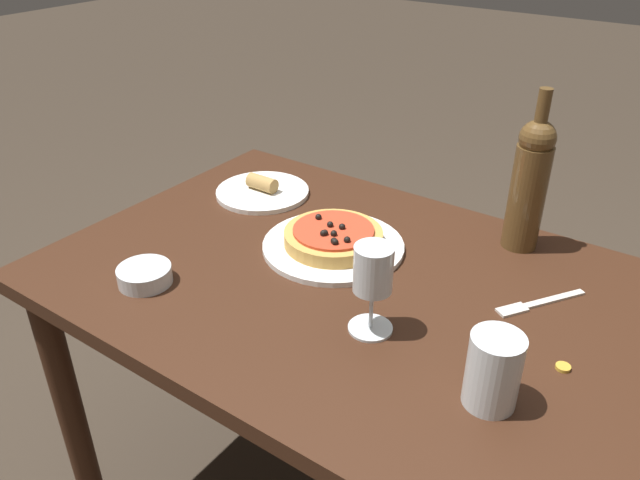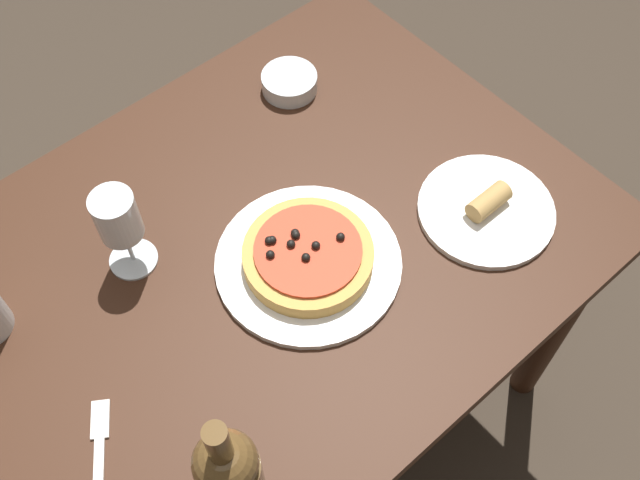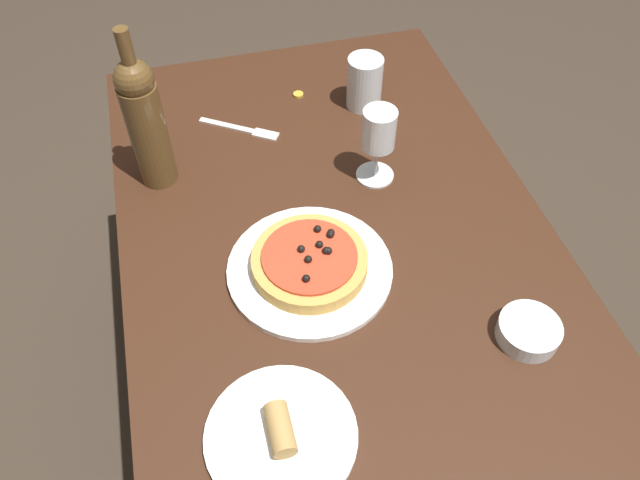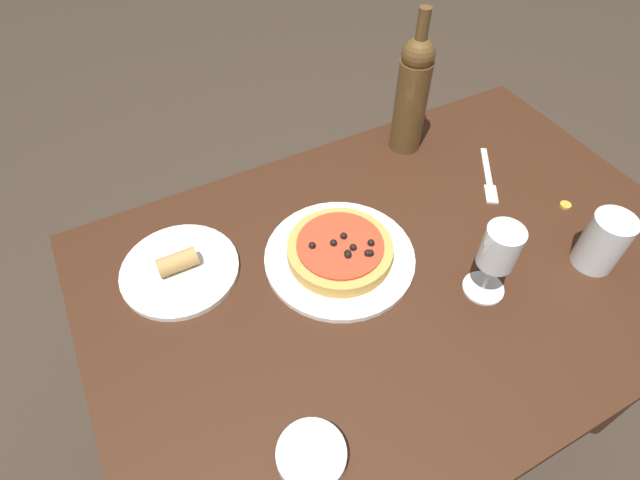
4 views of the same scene
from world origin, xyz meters
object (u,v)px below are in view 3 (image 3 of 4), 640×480
object	(u,v)px
wine_bottle	(145,121)
bottle_cap	(298,95)
side_plate	(281,435)
wine_glass	(379,133)
side_bowl	(529,331)
fork	(244,130)
dining_table	(332,253)
pizza	(310,261)
dinner_plate	(310,269)
water_cup	(364,83)

from	to	relation	value
wine_bottle	bottle_cap	size ratio (longest dim) A/B	14.18
side_plate	wine_glass	bearing A→B (deg)	-31.69
side_bowl	fork	size ratio (longest dim) A/B	0.62
dining_table	bottle_cap	bearing A→B (deg)	-3.90
side_bowl	side_plate	distance (m)	0.44
pizza	wine_bottle	distance (m)	0.41
wine_bottle	fork	bearing A→B (deg)	-61.99
side_bowl	wine_bottle	bearing A→B (deg)	45.87
wine_bottle	dinner_plate	bearing A→B (deg)	-142.78
pizza	bottle_cap	size ratio (longest dim) A/B	8.68
side_bowl	bottle_cap	size ratio (longest dim) A/B	4.36
fork	side_plate	world-z (taller)	side_plate
dinner_plate	bottle_cap	xyz separation A→B (m)	(0.51, -0.10, -0.00)
side_plate	bottle_cap	size ratio (longest dim) A/B	9.58
wine_glass	dining_table	bearing A→B (deg)	131.26
dining_table	side_bowl	distance (m)	0.42
water_cup	bottle_cap	bearing A→B (deg)	62.93
pizza	fork	world-z (taller)	pizza
dining_table	fork	world-z (taller)	fork
dinner_plate	bottle_cap	size ratio (longest dim) A/B	12.50
pizza	side_bowl	size ratio (longest dim) A/B	1.99
pizza	bottle_cap	world-z (taller)	pizza
fork	side_plate	size ratio (longest dim) A/B	0.73
dining_table	side_bowl	xyz separation A→B (m)	(-0.33, -0.24, 0.11)
dining_table	fork	xyz separation A→B (m)	(0.32, 0.12, 0.10)
dinner_plate	wine_bottle	world-z (taller)	wine_bottle
water_cup	bottle_cap	world-z (taller)	water_cup
dinner_plate	side_bowl	distance (m)	0.39
dining_table	water_cup	world-z (taller)	water_cup
pizza	bottle_cap	bearing A→B (deg)	-11.07
pizza	dinner_plate	bearing A→B (deg)	115.91
side_plate	bottle_cap	distance (m)	0.83
dining_table	side_plate	world-z (taller)	side_plate
dinner_plate	wine_glass	size ratio (longest dim) A/B	1.81
fork	side_plate	distance (m)	0.71
dinner_plate	wine_bottle	bearing A→B (deg)	37.22
dinner_plate	water_cup	world-z (taller)	water_cup
wine_glass	fork	xyz separation A→B (m)	(0.21, 0.24, -0.11)
side_plate	dining_table	bearing A→B (deg)	-25.64
wine_glass	bottle_cap	world-z (taller)	wine_glass
dining_table	side_plate	xyz separation A→B (m)	(-0.40, 0.19, 0.10)
wine_bottle	fork	size ratio (longest dim) A/B	2.03
water_cup	side_bowl	world-z (taller)	water_cup
fork	water_cup	bearing A→B (deg)	38.02
dining_table	pizza	xyz separation A→B (m)	(-0.10, 0.07, 0.12)
dining_table	wine_bottle	bearing A→B (deg)	55.77
wine_glass	wine_bottle	size ratio (longest dim) A/B	0.49
dining_table	side_plate	size ratio (longest dim) A/B	5.31
dining_table	water_cup	distance (m)	0.41
side_bowl	bottle_cap	bearing A→B (deg)	16.42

